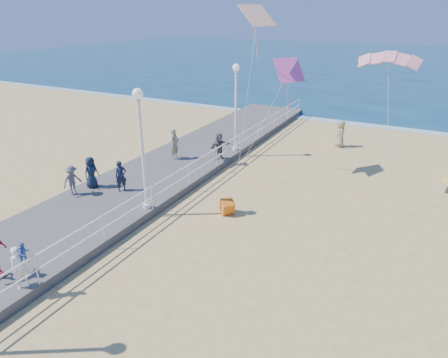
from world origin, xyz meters
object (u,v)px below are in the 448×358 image
at_px(lamp_post_mid, 141,138).
at_px(spectator_2, 72,180).
at_px(spectator_5, 219,146).
at_px(beach_walker_c, 341,134).
at_px(toddler_held, 24,253).
at_px(spectator_4, 91,172).
at_px(spectator_0, 121,176).
at_px(woman_holding_toddler, 20,267).
at_px(box_kite, 227,208).
at_px(spectator_6, 175,144).
at_px(lamp_post_far, 236,99).

bearing_deg(lamp_post_mid, spectator_2, -172.56).
height_order(spectator_5, beach_walker_c, spectator_5).
height_order(toddler_held, spectator_2, toddler_held).
bearing_deg(toddler_held, beach_walker_c, -2.35).
bearing_deg(lamp_post_mid, toddler_held, -89.07).
xyz_separation_m(spectator_4, beach_walker_c, (9.24, 13.44, -0.29)).
distance_m(toddler_held, spectator_0, 7.44).
distance_m(lamp_post_mid, spectator_4, 4.56).
bearing_deg(woman_holding_toddler, lamp_post_mid, 12.04).
relative_size(spectator_2, box_kite, 2.48).
relative_size(woman_holding_toddler, spectator_5, 0.92).
xyz_separation_m(spectator_0, spectator_2, (-1.74, -1.43, -0.02)).
relative_size(spectator_4, spectator_6, 0.86).
bearing_deg(spectator_6, spectator_2, 164.73).
xyz_separation_m(lamp_post_mid, spectator_4, (-3.80, 0.56, -2.46)).
distance_m(spectator_4, spectator_5, 7.53).
bearing_deg(box_kite, spectator_5, 74.02).
xyz_separation_m(lamp_post_far, box_kite, (3.12, -7.20, -3.36)).
distance_m(woman_holding_toddler, spectator_0, 7.53).
height_order(lamp_post_far, spectator_0, lamp_post_far).
bearing_deg(beach_walker_c, spectator_2, -58.92).
xyz_separation_m(spectator_0, beach_walker_c, (7.66, 13.09, -0.26)).
bearing_deg(box_kite, spectator_2, 150.66).
relative_size(lamp_post_far, beach_walker_c, 2.94).
distance_m(spectator_5, spectator_6, 2.63).
height_order(woman_holding_toddler, spectator_0, spectator_0).
bearing_deg(spectator_6, lamp_post_far, -41.51).
bearing_deg(spectator_0, beach_walker_c, 3.71).
bearing_deg(lamp_post_mid, spectator_6, 112.72).
bearing_deg(beach_walker_c, spectator_5, -65.25).
bearing_deg(lamp_post_mid, spectator_4, 171.61).
bearing_deg(woman_holding_toddler, lamp_post_far, 12.31).
bearing_deg(woman_holding_toddler, box_kite, -8.89).
bearing_deg(lamp_post_far, spectator_6, -129.07).
distance_m(lamp_post_mid, woman_holding_toddler, 6.79).
distance_m(spectator_5, beach_walker_c, 8.85).
distance_m(woman_holding_toddler, toddler_held, 0.53).
distance_m(spectator_0, spectator_5, 6.57).
distance_m(toddler_held, spectator_6, 12.36).
xyz_separation_m(woman_holding_toddler, spectator_5, (-0.11, 13.44, 0.06)).
bearing_deg(box_kite, woman_holding_toddler, -158.83).
distance_m(spectator_2, spectator_4, 1.09).
distance_m(lamp_post_mid, beach_walker_c, 15.28).
height_order(woman_holding_toddler, spectator_5, spectator_5).
xyz_separation_m(toddler_held, beach_walker_c, (5.34, 20.15, -0.71)).
height_order(spectator_4, beach_walker_c, spectator_4).
xyz_separation_m(lamp_post_mid, woman_holding_toddler, (-0.05, -6.29, -2.53)).
bearing_deg(spectator_2, woman_holding_toddler, -134.55).
relative_size(woman_holding_toddler, spectator_6, 0.78).
height_order(lamp_post_mid, beach_walker_c, lamp_post_mid).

